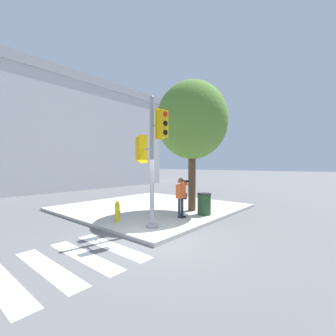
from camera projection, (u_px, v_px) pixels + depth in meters
name	position (u px, v px, depth m)	size (l,w,h in m)	color
ground_plane	(154.00, 240.00, 6.98)	(160.00, 160.00, 0.00)	#5B5B5E
sidewalk_corner	(152.00, 207.00, 11.91)	(8.00, 8.00, 0.13)	#BCB7AD
traffic_signal_pole	(152.00, 152.00, 7.81)	(0.45, 1.39, 4.61)	#939399
person_photographer	(181.00, 194.00, 9.34)	(0.58, 0.54, 1.65)	black
street_tree	(192.00, 121.00, 10.71)	(3.38, 3.38, 6.18)	brown
fire_hydrant	(117.00, 211.00, 8.67)	(0.19, 0.25, 0.79)	yellow
trash_bin	(204.00, 204.00, 9.86)	(0.61, 0.61, 0.94)	#234728
building_right	(71.00, 138.00, 24.59)	(17.69, 10.55, 10.55)	#BCBCC1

